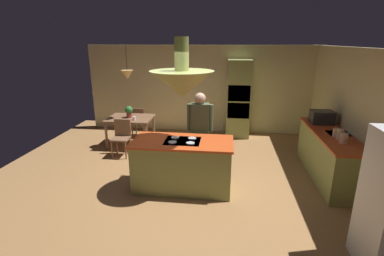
% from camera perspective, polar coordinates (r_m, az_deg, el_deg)
% --- Properties ---
extents(ground, '(8.16, 8.16, 0.00)m').
position_cam_1_polar(ground, '(5.74, -1.50, -10.73)').
color(ground, '#9E7042').
extents(wall_back, '(6.80, 0.10, 2.55)m').
position_cam_1_polar(wall_back, '(8.62, 1.82, 7.71)').
color(wall_back, beige).
rests_on(wall_back, ground).
extents(wall_right, '(0.10, 7.20, 2.55)m').
position_cam_1_polar(wall_right, '(6.13, 30.69, 1.41)').
color(wall_right, beige).
rests_on(wall_right, ground).
extents(kitchen_island, '(1.83, 0.90, 0.96)m').
position_cam_1_polar(kitchen_island, '(5.36, -1.86, -7.25)').
color(kitchen_island, '#8C934C').
rests_on(kitchen_island, ground).
extents(counter_run_right, '(0.73, 2.37, 0.94)m').
position_cam_1_polar(counter_run_right, '(6.39, 25.58, -4.84)').
color(counter_run_right, '#8C934C').
rests_on(counter_run_right, ground).
extents(oven_tower, '(0.66, 0.62, 2.17)m').
position_cam_1_polar(oven_tower, '(8.23, 9.23, 5.71)').
color(oven_tower, '#8C934C').
rests_on(oven_tower, ground).
extents(dining_table, '(1.14, 0.91, 0.76)m').
position_cam_1_polar(dining_table, '(7.62, -12.17, 1.36)').
color(dining_table, brown).
rests_on(dining_table, ground).
extents(person_at_island, '(0.53, 0.23, 1.69)m').
position_cam_1_polar(person_at_island, '(5.82, 1.57, 0.04)').
color(person_at_island, tan).
rests_on(person_at_island, ground).
extents(range_hood, '(1.10, 1.10, 1.00)m').
position_cam_1_polar(range_hood, '(4.93, -2.03, 9.04)').
color(range_hood, '#8C934C').
extents(pendant_light_over_table, '(0.32, 0.32, 0.82)m').
position_cam_1_polar(pendant_light_over_table, '(7.39, -12.75, 10.33)').
color(pendant_light_over_table, '#E0B266').
extents(chair_facing_island, '(0.40, 0.40, 0.87)m').
position_cam_1_polar(chair_facing_island, '(7.06, -13.83, -1.38)').
color(chair_facing_island, brown).
rests_on(chair_facing_island, ground).
extents(chair_by_back_wall, '(0.40, 0.40, 0.87)m').
position_cam_1_polar(chair_by_back_wall, '(8.28, -10.61, 1.56)').
color(chair_by_back_wall, brown).
rests_on(chair_by_back_wall, ground).
extents(potted_plant_on_table, '(0.20, 0.20, 0.30)m').
position_cam_1_polar(potted_plant_on_table, '(7.56, -12.43, 3.30)').
color(potted_plant_on_table, '#99382D').
rests_on(potted_plant_on_table, dining_table).
extents(cup_on_table, '(0.07, 0.07, 0.09)m').
position_cam_1_polar(cup_on_table, '(7.31, -11.43, 1.90)').
color(cup_on_table, white).
rests_on(cup_on_table, dining_table).
extents(canister_flour, '(0.14, 0.14, 0.18)m').
position_cam_1_polar(canister_flour, '(5.69, 28.01, -1.84)').
color(canister_flour, '#E0B78C').
rests_on(canister_flour, counter_run_right).
extents(canister_sugar, '(0.12, 0.12, 0.20)m').
position_cam_1_polar(canister_sugar, '(5.85, 27.43, -1.19)').
color(canister_sugar, '#E0B78C').
rests_on(canister_sugar, counter_run_right).
extents(canister_tea, '(0.14, 0.14, 0.16)m').
position_cam_1_polar(canister_tea, '(6.02, 26.84, -0.85)').
color(canister_tea, '#E0B78C').
rests_on(canister_tea, counter_run_right).
extents(microwave_on_counter, '(0.46, 0.36, 0.28)m').
position_cam_1_polar(microwave_on_counter, '(6.84, 24.44, 1.99)').
color(microwave_on_counter, '#232326').
rests_on(microwave_on_counter, counter_run_right).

